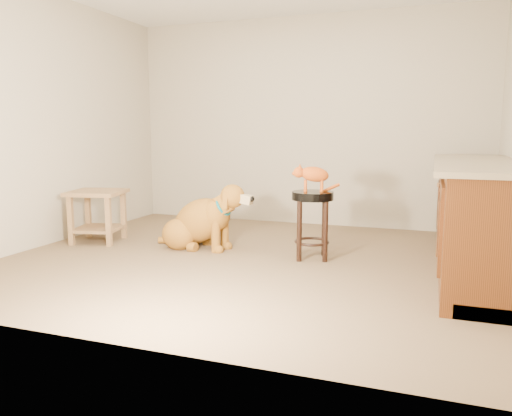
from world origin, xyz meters
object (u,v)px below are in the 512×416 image
at_px(padded_stool, 312,211).
at_px(side_table, 98,208).
at_px(wood_stool, 463,218).
at_px(golden_retriever, 201,222).
at_px(tabby_kitten, 312,175).

bearing_deg(padded_stool, side_table, -178.34).
xyz_separation_m(wood_stool, golden_retriever, (-2.49, -0.55, -0.10)).
height_order(padded_stool, wood_stool, wood_stool).
distance_m(wood_stool, tabby_kitten, 1.52).
bearing_deg(side_table, padded_stool, 1.66).
relative_size(wood_stool, golden_retriever, 0.62).
xyz_separation_m(padded_stool, side_table, (-2.35, -0.07, -0.08)).
relative_size(padded_stool, wood_stool, 0.90).
relative_size(golden_retriever, tabby_kitten, 2.70).
relative_size(padded_stool, golden_retriever, 0.56).
bearing_deg(side_table, tabby_kitten, 1.62).
xyz_separation_m(padded_stool, wood_stool, (1.33, 0.58, -0.08)).
xyz_separation_m(golden_retriever, tabby_kitten, (1.15, -0.03, 0.52)).
bearing_deg(side_table, wood_stool, 9.98).
bearing_deg(side_table, golden_retriever, 4.43).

